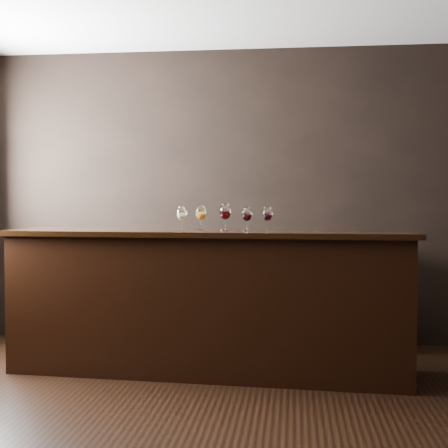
# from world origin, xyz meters

# --- Properties ---
(ground) EXTENTS (5.00, 5.00, 0.00)m
(ground) POSITION_xyz_m (0.00, 0.00, 0.00)
(ground) COLOR black
(ground) RESTS_ON ground
(room_shell) EXTENTS (5.02, 4.52, 2.81)m
(room_shell) POSITION_xyz_m (-0.23, 0.11, 1.81)
(room_shell) COLOR black
(room_shell) RESTS_ON ground
(bar_counter) EXTENTS (3.12, 0.88, 1.08)m
(bar_counter) POSITION_xyz_m (-0.15, 1.11, 0.54)
(bar_counter) COLOR black
(bar_counter) RESTS_ON ground
(bar_top) EXTENTS (3.23, 0.96, 0.04)m
(bar_top) POSITION_xyz_m (-0.15, 1.11, 1.10)
(bar_top) COLOR black
(bar_top) RESTS_ON bar_counter
(back_bar_shelf) EXTENTS (2.78, 0.40, 1.00)m
(back_bar_shelf) POSITION_xyz_m (-0.34, 2.03, 0.50)
(back_bar_shelf) COLOR black
(back_bar_shelf) RESTS_ON ground
(glass_white) EXTENTS (0.08, 0.08, 0.19)m
(glass_white) POSITION_xyz_m (-0.37, 1.15, 1.25)
(glass_white) COLOR white
(glass_white) RESTS_ON bar_top
(glass_amber) EXTENTS (0.08, 0.08, 0.20)m
(glass_amber) POSITION_xyz_m (-0.21, 1.13, 1.25)
(glass_amber) COLOR white
(glass_amber) RESTS_ON bar_top
(glass_red_a) EXTENTS (0.09, 0.09, 0.21)m
(glass_red_a) POSITION_xyz_m (-0.01, 1.09, 1.26)
(glass_red_a) COLOR white
(glass_red_a) RESTS_ON bar_top
(glass_red_b) EXTENTS (0.08, 0.08, 0.18)m
(glass_red_b) POSITION_xyz_m (0.16, 1.08, 1.24)
(glass_red_b) COLOR white
(glass_red_b) RESTS_ON bar_top
(glass_red_c) EXTENTS (0.08, 0.08, 0.18)m
(glass_red_c) POSITION_xyz_m (0.31, 1.14, 1.24)
(glass_red_c) COLOR white
(glass_red_c) RESTS_ON bar_top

